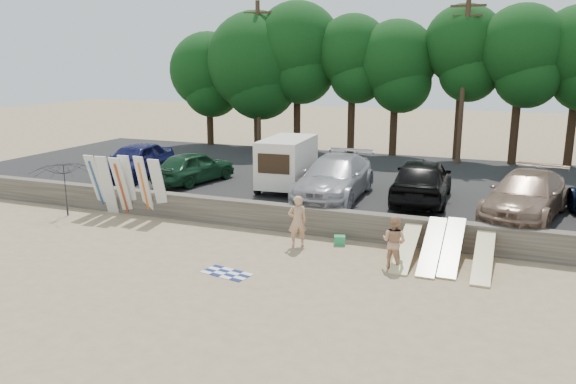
# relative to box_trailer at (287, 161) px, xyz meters

# --- Properties ---
(ground) EXTENTS (120.00, 120.00, 0.00)m
(ground) POSITION_rel_box_trailer_xyz_m (4.33, -6.49, -1.98)
(ground) COLOR tan
(ground) RESTS_ON ground
(seawall) EXTENTS (44.00, 0.50, 1.00)m
(seawall) POSITION_rel_box_trailer_xyz_m (4.33, -3.49, -1.48)
(seawall) COLOR #6B6356
(seawall) RESTS_ON ground
(parking_lot) EXTENTS (44.00, 14.50, 0.70)m
(parking_lot) POSITION_rel_box_trailer_xyz_m (4.33, 4.01, -1.63)
(parking_lot) COLOR #282828
(parking_lot) RESTS_ON ground
(treeline) EXTENTS (33.59, 6.28, 9.17)m
(treeline) POSITION_rel_box_trailer_xyz_m (3.68, 10.90, 4.62)
(treeline) COLOR #382616
(treeline) RESTS_ON parking_lot
(utility_poles) EXTENTS (25.80, 0.26, 9.00)m
(utility_poles) POSITION_rel_box_trailer_xyz_m (6.33, 9.51, 3.45)
(utility_poles) COLOR #473321
(utility_poles) RESTS_ON parking_lot
(box_trailer) EXTENTS (2.25, 3.71, 2.28)m
(box_trailer) POSITION_rel_box_trailer_xyz_m (0.00, 0.00, 0.00)
(box_trailer) COLOR silver
(box_trailer) RESTS_ON parking_lot
(car_0) EXTENTS (2.34, 5.08, 1.69)m
(car_0) POSITION_rel_box_trailer_xyz_m (-7.75, -0.27, -0.43)
(car_0) COLOR #141648
(car_0) RESTS_ON parking_lot
(car_1) EXTENTS (2.58, 4.59, 1.48)m
(car_1) POSITION_rel_box_trailer_xyz_m (-4.60, -0.14, -0.54)
(car_1) COLOR #143820
(car_1) RESTS_ON parking_lot
(car_2) EXTENTS (2.52, 5.94, 1.71)m
(car_2) POSITION_rel_box_trailer_xyz_m (2.34, -0.62, -0.42)
(car_2) COLOR #A9A8AE
(car_2) RESTS_ON parking_lot
(car_3) EXTENTS (2.33, 5.36, 1.80)m
(car_3) POSITION_rel_box_trailer_xyz_m (5.77, 0.04, -0.38)
(car_3) COLOR black
(car_3) RESTS_ON parking_lot
(car_4) EXTENTS (3.48, 5.96, 1.62)m
(car_4) POSITION_rel_box_trailer_xyz_m (9.60, -0.90, -0.47)
(car_4) COLOR #866A55
(car_4) RESTS_ON parking_lot
(surfboard_upright_0) EXTENTS (0.54, 0.87, 2.49)m
(surfboard_upright_0) POSITION_rel_box_trailer_xyz_m (-6.94, -3.97, -0.73)
(surfboard_upright_0) COLOR silver
(surfboard_upright_0) RESTS_ON ground
(surfboard_upright_1) EXTENTS (0.60, 0.84, 2.52)m
(surfboard_upright_1) POSITION_rel_box_trailer_xyz_m (-6.31, -4.13, -0.72)
(surfboard_upright_1) COLOR silver
(surfboard_upright_1) RESTS_ON ground
(surfboard_upright_2) EXTENTS (0.54, 0.88, 2.49)m
(surfboard_upright_2) POSITION_rel_box_trailer_xyz_m (-5.65, -4.05, -0.73)
(surfboard_upright_2) COLOR silver
(surfboard_upright_2) RESTS_ON ground
(surfboard_upright_3) EXTENTS (0.54, 0.65, 2.55)m
(surfboard_upright_3) POSITION_rel_box_trailer_xyz_m (-5.43, -3.86, -0.70)
(surfboard_upright_3) COLOR silver
(surfboard_upright_3) RESTS_ON ground
(surfboard_upright_4) EXTENTS (0.59, 0.67, 2.55)m
(surfboard_upright_4) POSITION_rel_box_trailer_xyz_m (-4.66, -3.88, -0.70)
(surfboard_upright_4) COLOR silver
(surfboard_upright_4) RESTS_ON ground
(surfboard_upright_5) EXTENTS (0.54, 0.83, 2.51)m
(surfboard_upright_5) POSITION_rel_box_trailer_xyz_m (-3.94, -3.90, -0.72)
(surfboard_upright_5) COLOR silver
(surfboard_upright_5) RESTS_ON ground
(surfboard_low_0) EXTENTS (0.56, 2.90, 0.89)m
(surfboard_low_0) POSITION_rel_box_trailer_xyz_m (6.11, -5.07, -1.53)
(surfboard_low_0) COLOR #D4C685
(surfboard_low_0) RESTS_ON ground
(surfboard_low_1) EXTENTS (0.56, 2.83, 1.14)m
(surfboard_low_1) POSITION_rel_box_trailer_xyz_m (6.90, -5.07, -1.41)
(surfboard_low_1) COLOR #D4C685
(surfboard_low_1) RESTS_ON ground
(surfboard_low_2) EXTENTS (0.56, 2.82, 1.15)m
(surfboard_low_2) POSITION_rel_box_trailer_xyz_m (7.48, -4.91, -1.40)
(surfboard_low_2) COLOR #D4C685
(surfboard_low_2) RESTS_ON ground
(surfboard_low_3) EXTENTS (0.56, 2.91, 0.88)m
(surfboard_low_3) POSITION_rel_box_trailer_xyz_m (8.44, -5.09, -1.54)
(surfboard_low_3) COLOR #D4C685
(surfboard_low_3) RESTS_ON ground
(beachgoer_a) EXTENTS (0.78, 0.72, 1.80)m
(beachgoer_a) POSITION_rel_box_trailer_xyz_m (2.39, -5.07, -1.08)
(beachgoer_a) COLOR tan
(beachgoer_a) RESTS_ON ground
(beachgoer_b) EXTENTS (0.97, 0.86, 1.65)m
(beachgoer_b) POSITION_rel_box_trailer_xyz_m (5.85, -5.85, -1.15)
(beachgoer_b) COLOR tan
(beachgoer_b) RESTS_ON ground
(cooler) EXTENTS (0.45, 0.40, 0.32)m
(cooler) POSITION_rel_box_trailer_xyz_m (3.69, -4.36, -1.82)
(cooler) COLOR #2A9A57
(cooler) RESTS_ON ground
(gear_bag) EXTENTS (0.37, 0.35, 0.22)m
(gear_bag) POSITION_rel_box_trailer_xyz_m (5.82, -4.52, -1.87)
(gear_bag) COLOR #CA5817
(gear_bag) RESTS_ON ground
(beach_towel) EXTENTS (1.76, 1.76, 0.00)m
(beach_towel) POSITION_rel_box_trailer_xyz_m (1.30, -8.20, -1.97)
(beach_towel) COLOR white
(beach_towel) RESTS_ON ground
(beach_umbrella) EXTENTS (2.99, 2.95, 2.28)m
(beach_umbrella) POSITION_rel_box_trailer_xyz_m (-7.85, -4.90, -0.84)
(beach_umbrella) COLOR black
(beach_umbrella) RESTS_ON ground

